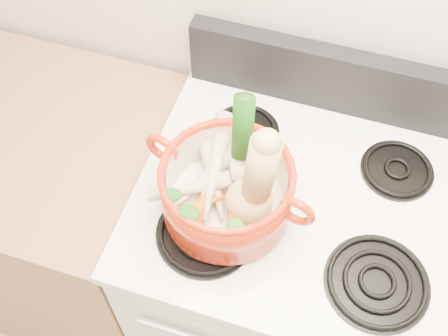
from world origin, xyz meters
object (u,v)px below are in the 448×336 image
(stove_body, at_px, (286,281))
(dutch_oven, at_px, (227,191))
(squash, at_px, (251,178))
(leek, at_px, (240,149))

(stove_body, height_order, dutch_oven, dutch_oven)
(stove_body, distance_m, dutch_oven, 0.61)
(stove_body, xyz_separation_m, squash, (-0.11, -0.10, 0.67))
(dutch_oven, height_order, squash, squash)
(dutch_oven, xyz_separation_m, leek, (0.01, 0.04, 0.10))
(stove_body, distance_m, leek, 0.70)
(dutch_oven, distance_m, squash, 0.10)
(dutch_oven, height_order, leek, leek)
(squash, distance_m, leek, 0.07)
(stove_body, bearing_deg, leek, -163.38)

